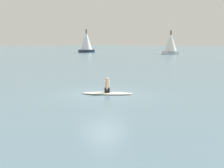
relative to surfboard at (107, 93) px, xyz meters
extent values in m
plane|color=slate|center=(-0.11, -0.14, -0.05)|extent=(400.00, 400.00, 0.00)
ellipsoid|color=silver|center=(0.00, 0.00, 0.00)|extent=(2.80, 2.48, 0.10)
cube|color=black|center=(0.00, 0.00, 0.19)|extent=(0.38, 0.37, 0.28)
cylinder|color=#D6AD8E|center=(0.00, 0.00, 0.54)|extent=(0.37, 0.37, 0.46)
sphere|color=#D6AD8E|center=(0.00, 0.00, 0.86)|extent=(0.19, 0.19, 0.19)
cylinder|color=#D6AD8E|center=(0.10, -0.12, 0.48)|extent=(0.10, 0.10, 0.51)
cylinder|color=#D6AD8E|center=(-0.10, 0.12, 0.48)|extent=(0.10, 0.10, 0.51)
cube|color=silver|center=(-29.07, 51.85, 0.35)|extent=(2.69, 4.68, 0.81)
cylinder|color=#4C4238|center=(-29.07, 51.85, 3.34)|extent=(0.36, 0.36, 5.17)
cone|color=white|center=(-29.07, 51.85, 3.03)|extent=(3.96, 3.96, 4.55)
cube|color=#2D3851|center=(-54.15, 45.51, 0.38)|extent=(2.36, 4.99, 0.86)
cylinder|color=#4C4238|center=(-54.15, 45.51, 3.81)|extent=(0.38, 0.38, 5.99)
cone|color=white|center=(-54.15, 45.51, 3.45)|extent=(3.96, 3.96, 5.27)
camera|label=1|loc=(11.94, -11.94, 2.97)|focal=46.77mm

